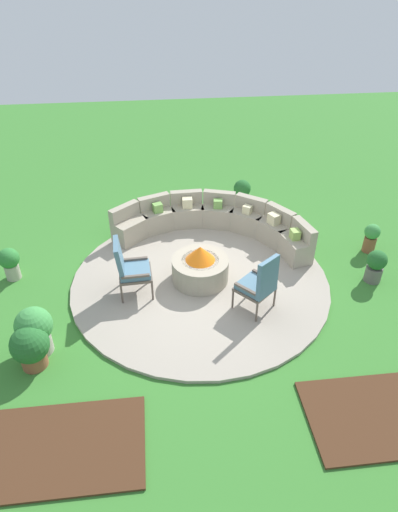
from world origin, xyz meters
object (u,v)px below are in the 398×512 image
object	(u,v)px
lounge_chair_front_left	(129,267)
potted_plant_5	(242,192)
potted_plant_0	(376,265)
potted_plant_2	(371,236)
lounge_chair_front_right	(260,283)
potted_plant_3	(30,347)
potted_plant_1	(35,329)
curved_stone_bench	(215,222)
potted_plant_4	(10,262)
fire_pit	(200,267)

from	to	relation	value
lounge_chair_front_left	potted_plant_5	world-z (taller)	lounge_chair_front_left
potted_plant_0	potted_plant_2	size ratio (longest dim) A/B	1.05
lounge_chair_front_right	potted_plant_3	size ratio (longest dim) A/B	1.54
potted_plant_2	potted_plant_3	size ratio (longest dim) A/B	0.86
potted_plant_0	potted_plant_1	world-z (taller)	potted_plant_1
curved_stone_bench	potted_plant_2	size ratio (longest dim) A/B	6.37
curved_stone_bench	potted_plant_4	size ratio (longest dim) A/B	6.09
fire_pit	curved_stone_bench	size ratio (longest dim) A/B	0.26
curved_stone_bench	potted_plant_4	world-z (taller)	curved_stone_bench
curved_stone_bench	potted_plant_0	xyz separation A→B (m)	(2.74, -1.84, -0.02)
curved_stone_bench	potted_plant_5	size ratio (longest dim) A/B	5.88
fire_pit	potted_plant_4	world-z (taller)	fire_pit
curved_stone_bench	potted_plant_1	size ratio (longest dim) A/B	4.79
potted_plant_1	potted_plant_4	size ratio (longest dim) A/B	1.27
lounge_chair_front_right	potted_plant_1	distance (m)	3.60
fire_pit	lounge_chair_front_left	size ratio (longest dim) A/B	0.97
lounge_chair_front_right	lounge_chair_front_left	bearing A→B (deg)	120.49
potted_plant_0	potted_plant_1	size ratio (longest dim) A/B	0.79
fire_pit	lounge_chair_front_left	xyz separation A→B (m)	(-1.27, -0.23, 0.28)
lounge_chair_front_right	potted_plant_2	world-z (taller)	lounge_chair_front_right
potted_plant_2	potted_plant_5	xyz separation A→B (m)	(-2.25, 2.19, 0.04)
potted_plant_0	potted_plant_4	bearing A→B (deg)	172.90
potted_plant_5	potted_plant_4	bearing A→B (deg)	-154.57
lounge_chair_front_left	potted_plant_5	distance (m)	4.02
lounge_chair_front_left	lounge_chair_front_right	xyz separation A→B (m)	(2.15, -0.71, 0.01)
fire_pit	potted_plant_2	bearing A→B (deg)	10.01
curved_stone_bench	potted_plant_0	bearing A→B (deg)	-33.94
fire_pit	potted_plant_0	bearing A→B (deg)	-5.70
fire_pit	curved_stone_bench	bearing A→B (deg)	71.88
lounge_chair_front_right	potted_plant_1	size ratio (longest dim) A/B	1.34
fire_pit	potted_plant_1	world-z (taller)	potted_plant_1
potted_plant_0	potted_plant_4	size ratio (longest dim) A/B	1.00
potted_plant_1	potted_plant_3	world-z (taller)	potted_plant_1
curved_stone_bench	potted_plant_2	distance (m)	3.20
potted_plant_1	fire_pit	bearing A→B (deg)	28.23
lounge_chair_front_left	potted_plant_2	bearing A→B (deg)	97.08
fire_pit	curved_stone_bench	xyz separation A→B (m)	(0.50, 1.52, 0.02)
lounge_chair_front_right	potted_plant_5	distance (m)	3.79
potted_plant_2	potted_plant_5	size ratio (longest dim) A/B	0.92
potted_plant_1	potted_plant_5	distance (m)	5.85
lounge_chair_front_left	potted_plant_0	bearing A→B (deg)	85.83
curved_stone_bench	lounge_chair_front_right	world-z (taller)	lounge_chair_front_right
potted_plant_1	curved_stone_bench	bearing A→B (deg)	42.93
potted_plant_1	potted_plant_5	world-z (taller)	potted_plant_1
curved_stone_bench	potted_plant_0	distance (m)	3.30
curved_stone_bench	potted_plant_2	world-z (taller)	curved_stone_bench
curved_stone_bench	potted_plant_5	distance (m)	1.54
fire_pit	lounge_chair_front_right	xyz separation A→B (m)	(0.88, -0.94, 0.28)
lounge_chair_front_right	fire_pit	bearing A→B (deg)	91.80
potted_plant_1	potted_plant_2	size ratio (longest dim) A/B	1.33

